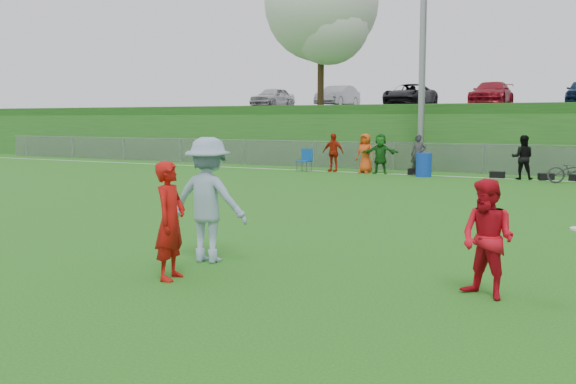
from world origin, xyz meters
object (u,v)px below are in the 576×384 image
Objects in this scene: player_red_center at (488,239)px; bicycle at (574,171)px; recycling_bin at (424,165)px; player_blue at (209,200)px; player_red_left at (170,221)px.

bicycle is (-0.14, 16.70, -0.30)m from player_red_center.
player_red_center is 1.62× the size of recycling_bin.
player_blue is at bearing -157.34° from player_red_center.
player_red_center is 17.85m from recycling_bin.
player_red_left is 1.11× the size of player_red_center.
recycling_bin reaches higher than bicycle.
player_red_left is 18.11m from recycling_bin.
player_red_center is 16.71m from bicycle.
recycling_bin is at bearing 75.19° from bicycle.
player_red_center reaches higher than bicycle.
recycling_bin is at bearing 132.39° from player_red_center.
player_red_left is 18.30m from bicycle.
bicycle is (4.08, 17.83, -0.39)m from player_red_left.
player_blue is 2.11× the size of recycling_bin.
recycling_bin is 0.53× the size of bicycle.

